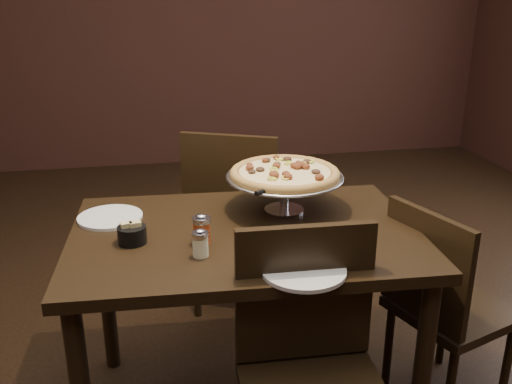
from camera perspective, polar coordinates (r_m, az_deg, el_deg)
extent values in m
cube|color=#311A13|center=(5.42, -8.34, 17.33)|extent=(6.00, 0.02, 2.80)
cube|color=black|center=(2.11, -1.08, -4.42)|extent=(1.32, 0.92, 0.04)
cylinder|color=black|center=(2.16, 16.28, -17.05)|extent=(0.06, 0.06, 0.75)
cylinder|color=black|center=(2.62, -14.72, -9.66)|extent=(0.06, 0.06, 0.75)
cylinder|color=black|center=(2.72, 10.23, -8.15)|extent=(0.06, 0.06, 0.75)
cylinder|color=silver|center=(2.28, 2.82, -1.78)|extent=(0.16, 0.16, 0.01)
cylinder|color=silver|center=(2.26, 2.85, -0.21)|extent=(0.03, 0.03, 0.12)
cylinder|color=silver|center=(2.23, 2.88, 1.37)|extent=(0.11, 0.11, 0.01)
cylinder|color=#A8A8AD|center=(2.23, 2.88, 1.53)|extent=(0.45, 0.45, 0.01)
torus|color=#A8A8AD|center=(2.23, 2.88, 1.56)|extent=(0.46, 0.46, 0.01)
cylinder|color=brown|center=(2.23, 2.89, 1.78)|extent=(0.42, 0.42, 0.01)
torus|color=brown|center=(2.23, 2.89, 1.89)|extent=(0.43, 0.43, 0.04)
cylinder|color=#DFC07A|center=(2.23, 2.89, 2.03)|extent=(0.36, 0.36, 0.01)
cylinder|color=#F1EFBB|center=(1.91, -5.57, -5.43)|extent=(0.05, 0.05, 0.07)
cylinder|color=silver|center=(1.89, -5.61, -4.25)|extent=(0.06, 0.06, 0.02)
ellipsoid|color=silver|center=(1.88, -5.63, -3.86)|extent=(0.03, 0.03, 0.01)
cylinder|color=maroon|center=(1.99, -5.45, -4.10)|extent=(0.06, 0.06, 0.08)
cylinder|color=silver|center=(1.97, -5.49, -2.80)|extent=(0.06, 0.06, 0.02)
ellipsoid|color=silver|center=(1.97, -5.51, -2.37)|extent=(0.03, 0.03, 0.01)
cylinder|color=black|center=(2.04, -12.29, -4.19)|extent=(0.10, 0.10, 0.06)
cube|color=#CEBD76|center=(2.03, -12.79, -3.86)|extent=(0.04, 0.04, 0.07)
cube|color=#CEBD76|center=(2.03, -11.94, -3.81)|extent=(0.04, 0.04, 0.07)
cube|color=silver|center=(1.91, 5.61, -6.37)|extent=(0.16, 0.16, 0.02)
cylinder|color=silver|center=(2.27, -14.38, -2.47)|extent=(0.25, 0.25, 0.01)
cylinder|color=silver|center=(1.81, 4.78, -7.83)|extent=(0.27, 0.27, 0.01)
cone|color=silver|center=(2.06, 1.13, 0.09)|extent=(0.15, 0.15, 0.00)
cylinder|color=black|center=(2.06, 1.13, 0.17)|extent=(0.11, 0.09, 0.02)
cube|color=black|center=(2.99, -1.54, -2.98)|extent=(0.61, 0.61, 0.04)
cube|color=black|center=(2.70, -2.70, 0.72)|extent=(0.44, 0.22, 0.49)
cylinder|color=black|center=(3.22, 2.61, -6.06)|extent=(0.04, 0.04, 0.45)
cylinder|color=black|center=(3.30, -3.87, -5.41)|extent=(0.04, 0.04, 0.45)
cylinder|color=black|center=(2.90, 1.24, -9.29)|extent=(0.04, 0.04, 0.45)
cylinder|color=black|center=(2.98, -5.94, -8.45)|extent=(0.04, 0.04, 0.45)
cube|color=black|center=(1.85, 4.88, -10.01)|extent=(0.45, 0.05, 0.47)
cube|color=black|center=(2.46, 19.06, -11.06)|extent=(0.52, 0.52, 0.04)
cube|color=black|center=(2.22, 16.59, -7.14)|extent=(0.16, 0.40, 0.43)
cylinder|color=black|center=(2.62, 23.79, -15.51)|extent=(0.04, 0.04, 0.40)
cylinder|color=black|center=(2.78, 18.25, -12.49)|extent=(0.04, 0.04, 0.40)
cylinder|color=black|center=(2.57, 13.10, -14.86)|extent=(0.04, 0.04, 0.40)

